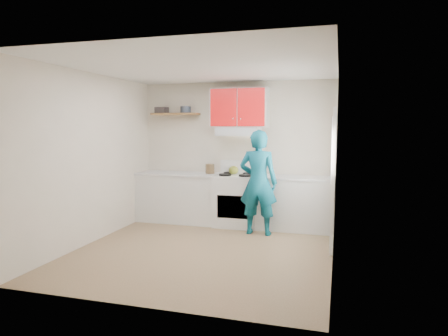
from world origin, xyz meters
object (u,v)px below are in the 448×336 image
(tin, at_px, (186,110))
(person, at_px, (258,182))
(crock, at_px, (210,169))
(stove, at_px, (237,200))
(kettle, at_px, (234,170))

(tin, bearing_deg, person, -22.91)
(tin, relative_size, crock, 1.00)
(crock, xyz_separation_m, person, (1.01, -0.53, -0.13))
(tin, distance_m, person, 2.06)
(stove, distance_m, crock, 0.76)
(kettle, bearing_deg, tin, 177.65)
(stove, relative_size, kettle, 5.14)
(kettle, bearing_deg, person, -41.65)
(kettle, bearing_deg, crock, -173.90)
(stove, relative_size, tin, 4.57)
(stove, height_order, kettle, kettle)
(tin, distance_m, crock, 1.22)
(tin, relative_size, person, 0.12)
(person, bearing_deg, kettle, -43.05)
(stove, bearing_deg, kettle, 134.06)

